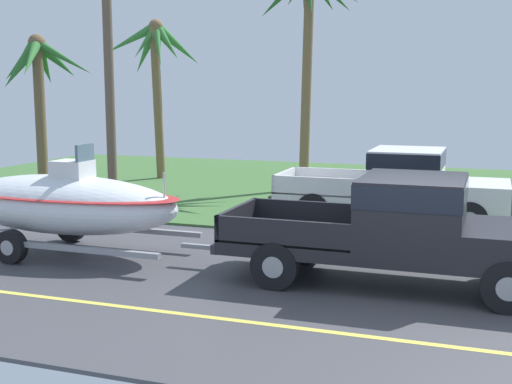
# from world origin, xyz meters

# --- Properties ---
(ground) EXTENTS (36.00, 22.00, 0.11)m
(ground) POSITION_xyz_m (0.00, 8.38, -0.01)
(ground) COLOR #424247
(pickup_truck_towing) EXTENTS (5.74, 2.03, 1.86)m
(pickup_truck_towing) POSITION_xyz_m (-0.23, 0.73, 1.04)
(pickup_truck_towing) COLOR black
(pickup_truck_towing) RESTS_ON ground
(boat_on_trailer) EXTENTS (6.31, 2.18, 2.23)m
(boat_on_trailer) POSITION_xyz_m (-7.04, 0.73, 1.03)
(boat_on_trailer) COLOR gray
(boat_on_trailer) RESTS_ON ground
(parked_pickup_background) EXTENTS (5.73, 2.01, 1.85)m
(parked_pickup_background) POSITION_xyz_m (-0.94, 5.96, 1.03)
(parked_pickup_background) COLOR silver
(parked_pickup_background) RESTS_ON ground
(palm_tree_near_left) EXTENTS (3.43, 3.11, 7.18)m
(palm_tree_near_left) POSITION_xyz_m (-4.61, 10.52, 5.78)
(palm_tree_near_left) COLOR brown
(palm_tree_near_left) RESTS_ON ground
(palm_tree_near_right) EXTENTS (3.36, 3.45, 4.89)m
(palm_tree_near_right) POSITION_xyz_m (-11.94, 6.68, 3.72)
(palm_tree_near_right) COLOR brown
(palm_tree_near_right) RESTS_ON ground
(palm_tree_mid) EXTENTS (3.18, 2.65, 5.69)m
(palm_tree_mid) POSITION_xyz_m (-10.38, 11.25, 4.36)
(palm_tree_mid) COLOR brown
(palm_tree_mid) RESTS_ON ground
(utility_pole) EXTENTS (0.24, 1.80, 7.12)m
(utility_pole) POSITION_xyz_m (-8.16, 4.46, 3.71)
(utility_pole) COLOR brown
(utility_pole) RESTS_ON ground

